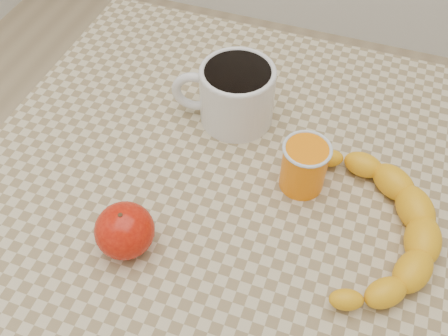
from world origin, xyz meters
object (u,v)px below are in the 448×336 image
(orange_juice_glass, at_px, (304,166))
(apple, at_px, (125,230))
(table, at_px, (224,207))
(coffee_mug, at_px, (235,92))
(banana, at_px, (373,225))

(orange_juice_glass, distance_m, apple, 0.28)
(table, height_order, orange_juice_glass, orange_juice_glass)
(coffee_mug, bearing_deg, table, -78.27)
(orange_juice_glass, bearing_deg, apple, -137.13)
(coffee_mug, height_order, apple, coffee_mug)
(apple, height_order, banana, apple)
(coffee_mug, distance_m, apple, 0.30)
(apple, bearing_deg, table, 62.27)
(banana, bearing_deg, table, 165.06)
(table, xyz_separation_m, orange_juice_glass, (0.12, 0.03, 0.13))
(coffee_mug, bearing_deg, banana, -31.81)
(apple, bearing_deg, banana, 22.40)
(orange_juice_glass, height_order, apple, orange_juice_glass)
(table, distance_m, coffee_mug, 0.20)
(table, bearing_deg, apple, -117.73)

